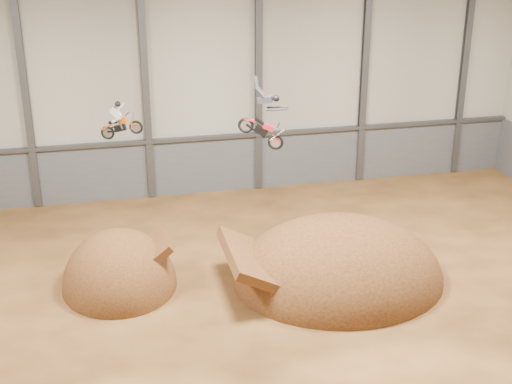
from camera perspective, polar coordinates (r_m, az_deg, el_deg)
floor at (r=31.27m, az=0.29°, el=-9.94°), size 40.00×40.00×0.00m
back_wall at (r=42.39m, az=-4.31°, el=8.90°), size 40.00×0.10×14.00m
lower_band_back at (r=43.77m, az=-4.10°, el=2.16°), size 39.80×0.18×3.50m
steel_rail at (r=43.05m, az=-4.13°, el=4.35°), size 39.80×0.35×0.20m
steel_column_1 at (r=41.96m, az=-18.02°, el=7.76°), size 0.40×0.36×13.90m
steel_column_2 at (r=41.85m, az=-8.83°, el=8.53°), size 0.40×0.36×13.90m
steel_column_3 at (r=42.80m, az=0.20°, el=9.09°), size 0.40×0.36×13.90m
steel_column_4 at (r=44.73m, az=8.67°, el=9.40°), size 0.40×0.36×13.90m
steel_column_5 at (r=47.52m, az=16.30°, el=9.51°), size 0.40×0.36×13.90m
takeoff_ramp at (r=34.22m, az=-10.82°, el=-7.35°), size 5.28×6.09×5.28m
landing_ramp at (r=34.35m, az=6.56°, el=-6.96°), size 10.04×8.88×5.79m
fmx_rider_a at (r=33.93m, az=-10.64°, el=5.88°), size 2.51×1.43×2.24m
fmx_rider_b at (r=32.42m, az=0.08°, el=6.35°), size 3.94×2.18×3.71m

